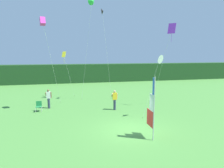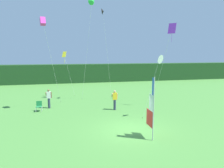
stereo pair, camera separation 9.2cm
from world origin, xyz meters
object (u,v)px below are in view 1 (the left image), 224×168
object	(u,v)px
kite_black_delta_1	(103,12)
banner_flag	(152,109)
kite_magenta_box_2	(43,22)
kite_white_delta_4	(159,59)
person_near_banner	(49,98)
kite_yellow_diamond_0	(65,57)
kite_green_delta_5	(92,2)
person_mid_field	(115,99)
folding_chair	(39,106)
kite_purple_diamond_3	(171,32)

from	to	relation	value
kite_black_delta_1	banner_flag	bearing A→B (deg)	-83.29
kite_magenta_box_2	kite_white_delta_4	world-z (taller)	kite_magenta_box_2
person_near_banner	kite_yellow_diamond_0	size ratio (longest dim) A/B	0.34
kite_green_delta_5	kite_black_delta_1	bearing A→B (deg)	-17.96
person_mid_field	kite_magenta_box_2	distance (m)	8.98
folding_chair	kite_green_delta_5	xyz separation A→B (m)	(5.16, 3.03, 9.67)
kite_purple_diamond_3	folding_chair	bearing A→B (deg)	174.57
folding_chair	person_mid_field	bearing A→B (deg)	-8.24
kite_yellow_diamond_0	folding_chair	bearing A→B (deg)	-113.38
person_near_banner	kite_purple_diamond_3	bearing A→B (deg)	-10.06
kite_yellow_diamond_0	kite_white_delta_4	xyz separation A→B (m)	(7.14, -9.09, -0.00)
kite_black_delta_1	kite_white_delta_4	xyz separation A→B (m)	(3.20, -6.56, -4.52)
banner_flag	person_near_banner	size ratio (longest dim) A/B	2.11
banner_flag	kite_green_delta_5	world-z (taller)	kite_green_delta_5
kite_magenta_box_2	kite_green_delta_5	distance (m)	5.94
kite_yellow_diamond_0	kite_green_delta_5	distance (m)	6.66
person_mid_field	kite_magenta_box_2	bearing A→B (deg)	170.26
kite_white_delta_4	kite_green_delta_5	world-z (taller)	kite_green_delta_5
person_near_banner	person_mid_field	size ratio (longest dim) A/B	1.00
kite_yellow_diamond_0	kite_black_delta_1	bearing A→B (deg)	-32.70
person_near_banner	kite_purple_diamond_3	distance (m)	12.64
kite_purple_diamond_3	kite_white_delta_4	distance (m)	4.30
banner_flag	person_near_banner	bearing A→B (deg)	128.87
banner_flag	kite_black_delta_1	world-z (taller)	kite_black_delta_1
banner_flag	person_mid_field	bearing A→B (deg)	96.83
person_near_banner	kite_white_delta_4	distance (m)	10.48
banner_flag	person_near_banner	xyz separation A→B (m)	(-6.60, 8.19, -0.85)
kite_purple_diamond_3	kite_green_delta_5	distance (m)	8.44
person_mid_field	kite_green_delta_5	size ratio (longest dim) A/B	0.17
banner_flag	kite_magenta_box_2	xyz separation A→B (m)	(-6.69, 7.42, 5.83)
kite_yellow_diamond_0	kite_white_delta_4	distance (m)	11.56
person_near_banner	folding_chair	world-z (taller)	person_near_banner
kite_yellow_diamond_0	kite_magenta_box_2	world-z (taller)	kite_magenta_box_2
folding_chair	kite_black_delta_1	xyz separation A→B (m)	(6.19, 2.69, 8.62)
kite_magenta_box_2	kite_black_delta_1	bearing A→B (deg)	25.54
kite_white_delta_4	kite_green_delta_5	distance (m)	9.83
person_mid_field	kite_black_delta_1	bearing A→B (deg)	96.49
banner_flag	kite_green_delta_5	bearing A→B (deg)	102.05
person_mid_field	kite_white_delta_4	distance (m)	5.44
banner_flag	kite_purple_diamond_3	size ratio (longest dim) A/B	0.49
banner_flag	kite_yellow_diamond_0	bearing A→B (deg)	112.14
kite_yellow_diamond_0	kite_white_delta_4	world-z (taller)	kite_yellow_diamond_0
kite_yellow_diamond_0	kite_black_delta_1	world-z (taller)	kite_black_delta_1
person_mid_field	kite_green_delta_5	xyz separation A→B (m)	(-1.45, 3.98, 9.23)
person_mid_field	kite_green_delta_5	distance (m)	10.15
banner_flag	folding_chair	xyz separation A→B (m)	(-7.37, 7.36, -1.29)
folding_chair	kite_white_delta_4	size ratio (longest dim) A/B	0.18
kite_white_delta_4	kite_purple_diamond_3	bearing A→B (deg)	49.57
kite_black_delta_1	kite_white_delta_4	size ratio (longest dim) A/B	1.91
kite_magenta_box_2	kite_yellow_diamond_0	bearing A→B (deg)	73.04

